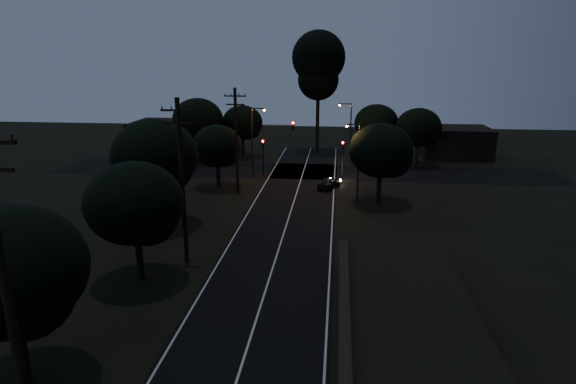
{
  "coord_description": "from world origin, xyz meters",
  "views": [
    {
      "loc": [
        4.06,
        -14.41,
        13.55
      ],
      "look_at": [
        0.0,
        24.0,
        2.5
      ],
      "focal_mm": 30.0,
      "sensor_mm": 36.0,
      "label": 1
    }
  ],
  "objects_px": {
    "signal_left": "(263,150)",
    "signal_right": "(343,152)",
    "utility_pole_near": "(8,300)",
    "car": "(329,183)",
    "streetlight_a": "(254,138)",
    "streetlight_b": "(349,131)",
    "signal_mast": "(277,138)",
    "utility_pole_far": "(236,139)",
    "utility_pole_mid": "(182,179)",
    "streetlight_c": "(357,157)",
    "tall_pine": "(318,65)"
  },
  "relations": [
    {
      "from": "utility_pole_mid",
      "to": "signal_mast",
      "type": "relative_size",
      "value": 1.76
    },
    {
      "from": "signal_right",
      "to": "streetlight_a",
      "type": "distance_m",
      "value": 10.26
    },
    {
      "from": "utility_pole_near",
      "to": "car",
      "type": "height_order",
      "value": "utility_pole_near"
    },
    {
      "from": "utility_pole_far",
      "to": "signal_right",
      "type": "relative_size",
      "value": 2.56
    },
    {
      "from": "signal_left",
      "to": "signal_mast",
      "type": "bearing_deg",
      "value": 0.13
    },
    {
      "from": "utility_pole_near",
      "to": "signal_left",
      "type": "distance_m",
      "value": 42.15
    },
    {
      "from": "tall_pine",
      "to": "signal_right",
      "type": "bearing_deg",
      "value": -76.51
    },
    {
      "from": "tall_pine",
      "to": "streetlight_a",
      "type": "xyz_separation_m",
      "value": [
        -6.31,
        -17.0,
        -7.56
      ]
    },
    {
      "from": "signal_right",
      "to": "streetlight_c",
      "type": "distance_m",
      "value": 10.18
    },
    {
      "from": "utility_pole_near",
      "to": "streetlight_c",
      "type": "bearing_deg",
      "value": 69.71
    },
    {
      "from": "utility_pole_far",
      "to": "tall_pine",
      "type": "xyz_separation_m",
      "value": [
        7.0,
        23.0,
        6.71
      ]
    },
    {
      "from": "streetlight_a",
      "to": "utility_pole_near",
      "type": "bearing_deg",
      "value": -90.99
    },
    {
      "from": "car",
      "to": "streetlight_c",
      "type": "bearing_deg",
      "value": 143.97
    },
    {
      "from": "signal_right",
      "to": "streetlight_c",
      "type": "relative_size",
      "value": 0.55
    },
    {
      "from": "car",
      "to": "utility_pole_mid",
      "type": "bearing_deg",
      "value": 88.64
    },
    {
      "from": "tall_pine",
      "to": "signal_right",
      "type": "xyz_separation_m",
      "value": [
        3.6,
        -15.01,
        -9.36
      ]
    },
    {
      "from": "utility_pole_far",
      "to": "streetlight_b",
      "type": "xyz_separation_m",
      "value": [
        11.31,
        12.0,
        -0.85
      ]
    },
    {
      "from": "utility_pole_near",
      "to": "signal_mast",
      "type": "xyz_separation_m",
      "value": [
        3.09,
        41.99,
        -1.91
      ]
    },
    {
      "from": "signal_left",
      "to": "car",
      "type": "relative_size",
      "value": 1.18
    },
    {
      "from": "utility_pole_far",
      "to": "tall_pine",
      "type": "relative_size",
      "value": 0.62
    },
    {
      "from": "streetlight_b",
      "to": "streetlight_c",
      "type": "xyz_separation_m",
      "value": [
        0.52,
        -14.0,
        -0.29
      ]
    },
    {
      "from": "utility_pole_near",
      "to": "streetlight_b",
      "type": "height_order",
      "value": "utility_pole_near"
    },
    {
      "from": "signal_right",
      "to": "streetlight_b",
      "type": "xyz_separation_m",
      "value": [
        0.71,
        4.01,
        1.8
      ]
    },
    {
      "from": "tall_pine",
      "to": "signal_left",
      "type": "distance_m",
      "value": 18.56
    },
    {
      "from": "utility_pole_mid",
      "to": "car",
      "type": "distance_m",
      "value": 22.2
    },
    {
      "from": "signal_mast",
      "to": "streetlight_a",
      "type": "xyz_separation_m",
      "value": [
        -2.39,
        -1.99,
        0.3
      ]
    },
    {
      "from": "streetlight_a",
      "to": "signal_right",
      "type": "bearing_deg",
      "value": 11.34
    },
    {
      "from": "streetlight_a",
      "to": "streetlight_b",
      "type": "distance_m",
      "value": 12.19
    },
    {
      "from": "signal_left",
      "to": "signal_right",
      "type": "distance_m",
      "value": 9.2
    },
    {
      "from": "signal_left",
      "to": "car",
      "type": "distance_m",
      "value": 9.78
    },
    {
      "from": "streetlight_b",
      "to": "streetlight_c",
      "type": "bearing_deg",
      "value": -87.86
    },
    {
      "from": "streetlight_a",
      "to": "streetlight_b",
      "type": "height_order",
      "value": "same"
    },
    {
      "from": "signal_mast",
      "to": "streetlight_b",
      "type": "xyz_separation_m",
      "value": [
        8.22,
        4.01,
        0.3
      ]
    },
    {
      "from": "signal_mast",
      "to": "streetlight_b",
      "type": "relative_size",
      "value": 0.78
    },
    {
      "from": "utility_pole_mid",
      "to": "streetlight_a",
      "type": "relative_size",
      "value": 1.38
    },
    {
      "from": "signal_right",
      "to": "utility_pole_mid",
      "type": "bearing_deg",
      "value": -112.99
    },
    {
      "from": "signal_right",
      "to": "signal_mast",
      "type": "relative_size",
      "value": 0.66
    },
    {
      "from": "signal_right",
      "to": "car",
      "type": "relative_size",
      "value": 1.18
    },
    {
      "from": "tall_pine",
      "to": "streetlight_c",
      "type": "relative_size",
      "value": 2.25
    },
    {
      "from": "utility_pole_mid",
      "to": "utility_pole_near",
      "type": "bearing_deg",
      "value": -90.0
    },
    {
      "from": "streetlight_a",
      "to": "streetlight_c",
      "type": "xyz_separation_m",
      "value": [
        11.14,
        -8.0,
        -0.29
      ]
    },
    {
      "from": "utility_pole_near",
      "to": "streetlight_c",
      "type": "distance_m",
      "value": 34.17
    },
    {
      "from": "signal_right",
      "to": "streetlight_b",
      "type": "distance_m",
      "value": 4.45
    },
    {
      "from": "utility_pole_mid",
      "to": "car",
      "type": "relative_size",
      "value": 3.17
    },
    {
      "from": "streetlight_b",
      "to": "car",
      "type": "bearing_deg",
      "value": -102.55
    },
    {
      "from": "utility_pole_far",
      "to": "tall_pine",
      "type": "bearing_deg",
      "value": 73.07
    },
    {
      "from": "utility_pole_near",
      "to": "car",
      "type": "relative_size",
      "value": 3.46
    },
    {
      "from": "streetlight_a",
      "to": "streetlight_b",
      "type": "xyz_separation_m",
      "value": [
        10.61,
        6.0,
        0.0
      ]
    },
    {
      "from": "utility_pole_far",
      "to": "streetlight_a",
      "type": "xyz_separation_m",
      "value": [
        0.69,
        6.0,
        -0.85
      ]
    },
    {
      "from": "utility_pole_near",
      "to": "utility_pole_mid",
      "type": "distance_m",
      "value": 17.01
    }
  ]
}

